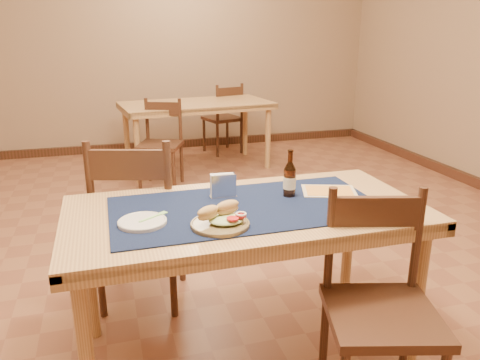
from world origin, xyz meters
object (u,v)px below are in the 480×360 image
object	(u,v)px
beer_bottle	(290,179)
napkin_holder	(223,186)
main_table	(246,224)
chair_main_near	(380,304)
chair_main_far	(139,219)
back_table	(196,110)
sandwich_plate	(221,220)

from	to	relation	value
beer_bottle	napkin_holder	world-z (taller)	beer_bottle
main_table	chair_main_near	world-z (taller)	chair_main_near
chair_main_far	beer_bottle	xyz separation A→B (m)	(0.68, -0.50, 0.32)
main_table	back_table	world-z (taller)	same
main_table	chair_main_near	distance (m)	0.66
chair_main_far	sandwich_plate	bearing A→B (deg)	-69.48
back_table	sandwich_plate	distance (m)	3.47
chair_main_near	beer_bottle	bearing A→B (deg)	106.45
chair_main_far	beer_bottle	distance (m)	0.90
sandwich_plate	napkin_holder	bearing A→B (deg)	74.24
sandwich_plate	main_table	bearing A→B (deg)	47.94
sandwich_plate	napkin_holder	size ratio (longest dim) A/B	1.86
napkin_holder	main_table	bearing A→B (deg)	-66.70
back_table	chair_main_near	world-z (taller)	chair_main_near
chair_main_far	napkin_holder	size ratio (longest dim) A/B	7.69
beer_bottle	chair_main_far	bearing A→B (deg)	143.91
back_table	sandwich_plate	world-z (taller)	sandwich_plate
chair_main_far	chair_main_near	size ratio (longest dim) A/B	1.09
chair_main_far	napkin_holder	world-z (taller)	chair_main_far
chair_main_far	sandwich_plate	xyz separation A→B (m)	(0.28, -0.76, 0.26)
chair_main_far	napkin_holder	distance (m)	0.64
sandwich_plate	beer_bottle	xyz separation A→B (m)	(0.40, 0.26, 0.06)
chair_main_far	beer_bottle	size ratio (longest dim) A/B	4.41
sandwich_plate	beer_bottle	size ratio (longest dim) A/B	1.07
back_table	beer_bottle	distance (m)	3.18
chair_main_far	chair_main_near	distance (m)	1.36
chair_main_near	napkin_holder	distance (m)	0.86
chair_main_far	napkin_holder	xyz separation A→B (m)	(0.38, -0.42, 0.29)
back_table	napkin_holder	xyz separation A→B (m)	(-0.48, -3.09, 0.14)
main_table	chair_main_far	distance (m)	0.74
napkin_holder	chair_main_far	bearing A→B (deg)	131.78
chair_main_far	sandwich_plate	distance (m)	0.85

